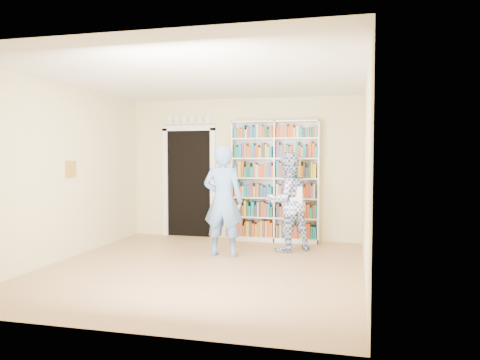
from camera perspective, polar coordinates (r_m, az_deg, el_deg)
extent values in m
plane|color=#AC7A53|center=(6.83, -4.65, -10.65)|extent=(5.00, 5.00, 0.00)
plane|color=white|center=(6.72, -4.75, 12.32)|extent=(5.00, 5.00, 0.00)
plane|color=beige|center=(9.04, 0.37, 1.35)|extent=(4.50, 0.00, 4.50)
plane|color=beige|center=(7.66, -20.86, 0.86)|extent=(0.00, 5.00, 5.00)
plane|color=beige|center=(6.29, 15.11, 0.53)|extent=(0.00, 5.00, 5.00)
cube|color=white|center=(8.76, 4.33, -0.17)|extent=(1.64, 0.31, 2.25)
cube|color=white|center=(8.76, 4.33, -0.17)|extent=(0.03, 0.31, 2.25)
cube|color=black|center=(9.36, -6.21, -0.45)|extent=(0.90, 0.03, 2.10)
cube|color=white|center=(9.53, -9.07, -0.40)|extent=(0.10, 0.06, 2.20)
cube|color=white|center=(9.19, -3.32, -0.50)|extent=(0.10, 0.06, 2.20)
cube|color=white|center=(9.34, -6.29, 6.30)|extent=(1.10, 0.06, 0.10)
cube|color=white|center=(9.34, -6.31, 6.91)|extent=(1.10, 0.08, 0.02)
cube|color=brown|center=(7.81, -19.91, 1.28)|extent=(0.03, 0.25, 0.25)
imported|color=#5983C7|center=(7.47, -2.06, -2.56)|extent=(0.65, 0.43, 1.77)
imported|color=#334C9D|center=(7.91, 5.80, -2.64)|extent=(1.03, 1.00, 1.67)
cube|color=white|center=(7.69, 6.85, -1.85)|extent=(0.20, 0.03, 0.28)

